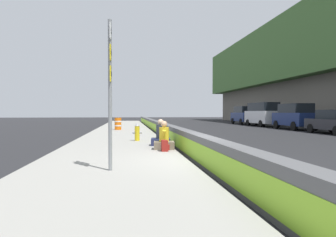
{
  "coord_description": "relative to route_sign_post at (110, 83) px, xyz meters",
  "views": [
    {
      "loc": [
        -8.54,
        2.19,
        1.54
      ],
      "look_at": [
        8.57,
        -0.1,
        1.17
      ],
      "focal_mm": 31.94,
      "sensor_mm": 36.0,
      "label": 1
    }
  ],
  "objects": [
    {
      "name": "fire_hydrant",
      "position": [
        7.38,
        -0.86,
        -1.65
      ],
      "size": [
        0.26,
        0.46,
        0.88
      ],
      "color": "gold",
      "rests_on": "sidewalk_strip"
    },
    {
      "name": "jersey_barrier",
      "position": [
        1.29,
        -2.61,
        -1.81
      ],
      "size": [
        76.0,
        0.45,
        0.85
      ],
      "color": "#545456",
      "rests_on": "ground_plane"
    },
    {
      "name": "parked_car_third",
      "position": [
        11.83,
        -14.73,
        -1.37
      ],
      "size": [
        4.52,
        1.99,
        1.71
      ],
      "color": "#28282D",
      "rests_on": "ground_plane"
    },
    {
      "name": "seated_person_foreground",
      "position": [
        3.94,
        -1.77,
        -1.76
      ],
      "size": [
        0.72,
        0.83,
        1.07
      ],
      "color": "#706651",
      "rests_on": "sidewalk_strip"
    },
    {
      "name": "parked_car_midline",
      "position": [
        23.27,
        -14.8,
        -0.88
      ],
      "size": [
        5.12,
        2.14,
        2.56
      ],
      "color": "silver",
      "rests_on": "ground_plane"
    },
    {
      "name": "ground_plane",
      "position": [
        1.29,
        -2.61,
        -2.23
      ],
      "size": [
        160.0,
        160.0,
        0.0
      ],
      "primitive_type": "plane",
      "color": "#232326",
      "rests_on": "ground"
    },
    {
      "name": "route_sign_post",
      "position": [
        0.0,
        0.0,
        0.0
      ],
      "size": [
        0.44,
        0.09,
        3.6
      ],
      "color": "gray",
      "rests_on": "sidewalk_strip"
    },
    {
      "name": "backpack",
      "position": [
        3.32,
        -1.72,
        -1.9
      ],
      "size": [
        0.32,
        0.28,
        0.4
      ],
      "color": "maroon",
      "rests_on": "sidewalk_strip"
    },
    {
      "name": "parked_car_far",
      "position": [
        28.72,
        -14.9,
        -1.05
      ],
      "size": [
        4.84,
        2.15,
        2.28
      ],
      "color": "navy",
      "rests_on": "ground_plane"
    },
    {
      "name": "seated_person_middle",
      "position": [
        5.23,
        -1.78,
        -1.75
      ],
      "size": [
        0.76,
        0.87,
        1.11
      ],
      "color": "#23284C",
      "rests_on": "sidewalk_strip"
    },
    {
      "name": "construction_barrel",
      "position": [
        16.65,
        0.38,
        -1.61
      ],
      "size": [
        0.54,
        0.54,
        0.95
      ],
      "color": "orange",
      "rests_on": "sidewalk_strip"
    },
    {
      "name": "sidewalk_strip",
      "position": [
        1.29,
        0.04,
        -2.16
      ],
      "size": [
        80.0,
        4.4,
        0.14
      ],
      "primitive_type": "cube",
      "color": "gray",
      "rests_on": "ground_plane"
    },
    {
      "name": "parked_car_fourth",
      "position": [
        17.24,
        -14.95,
        -1.05
      ],
      "size": [
        4.84,
        2.15,
        2.28
      ],
      "color": "navy",
      "rests_on": "ground_plane"
    }
  ]
}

